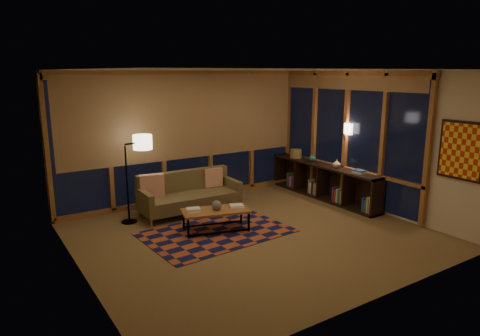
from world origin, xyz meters
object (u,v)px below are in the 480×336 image
floor_lamp (127,180)px  bookshelf (323,181)px  sofa (190,194)px  coffee_table (216,220)px

floor_lamp → bookshelf: bearing=-24.0°
sofa → coffee_table: bearing=-91.5°
coffee_table → bookshelf: (2.92, 0.45, 0.18)m
floor_lamp → sofa: bearing=-20.0°
coffee_table → floor_lamp: size_ratio=0.72×
bookshelf → coffee_table: bearing=-171.3°
sofa → floor_lamp: size_ratio=1.21×
sofa → coffee_table: 1.11m
floor_lamp → coffee_table: bearing=-61.0°
bookshelf → floor_lamp: bearing=169.0°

